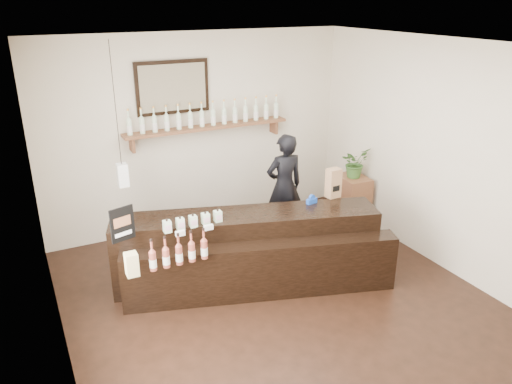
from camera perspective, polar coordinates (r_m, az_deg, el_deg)
The scene contains 10 objects.
ground at distance 5.74m, azimuth 3.05°, elevation -12.81°, with size 5.00×5.00×0.00m, color black.
room_shell at distance 4.98m, azimuth 3.43°, elevation 3.59°, with size 5.00×5.00×5.00m.
back_wall_decor at distance 7.00m, azimuth -7.45°, elevation 9.15°, with size 2.66×0.96×1.69m.
counter at distance 5.92m, azimuth -0.68°, elevation -6.97°, with size 3.14×1.73×1.02m.
promo_sign at distance 5.29m, azimuth -15.03°, elevation -3.57°, with size 0.26×0.09×0.37m.
paper_bag at distance 6.29m, azimuth 8.84°, elevation 1.03°, with size 0.18×0.14×0.37m.
tape_dispenser at distance 6.11m, azimuth 6.39°, elevation -0.91°, with size 0.14×0.08×0.11m.
side_cabinet at distance 7.61m, azimuth 10.90°, elevation -0.93°, with size 0.41×0.54×0.75m.
potted_plant at distance 7.41m, azimuth 11.22°, elevation 3.30°, with size 0.40×0.34×0.44m, color #365E25.
shopkeeper at distance 6.95m, azimuth 3.26°, elevation 1.43°, with size 0.62×0.41×1.69m, color black.
Camera 1 is at (-2.40, -4.08, 3.24)m, focal length 35.00 mm.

